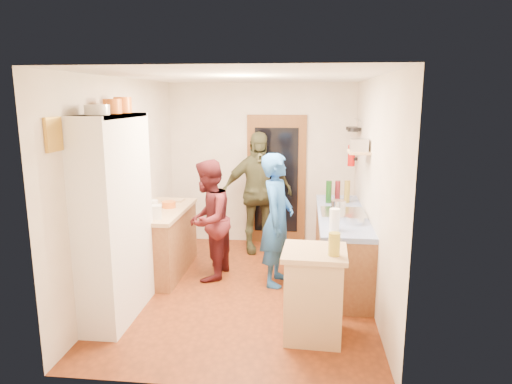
% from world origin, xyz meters
% --- Properties ---
extents(floor, '(3.00, 4.00, 0.02)m').
position_xyz_m(floor, '(0.00, 0.00, -0.01)').
color(floor, maroon).
rests_on(floor, ground).
extents(ceiling, '(3.00, 4.00, 0.02)m').
position_xyz_m(ceiling, '(0.00, 0.00, 2.61)').
color(ceiling, silver).
rests_on(ceiling, ground).
extents(wall_back, '(3.00, 0.02, 2.60)m').
position_xyz_m(wall_back, '(0.00, 2.01, 1.30)').
color(wall_back, silver).
rests_on(wall_back, ground).
extents(wall_front, '(3.00, 0.02, 2.60)m').
position_xyz_m(wall_front, '(0.00, -2.01, 1.30)').
color(wall_front, silver).
rests_on(wall_front, ground).
extents(wall_left, '(0.02, 4.00, 2.60)m').
position_xyz_m(wall_left, '(-1.51, 0.00, 1.30)').
color(wall_left, silver).
rests_on(wall_left, ground).
extents(wall_right, '(0.02, 4.00, 2.60)m').
position_xyz_m(wall_right, '(1.51, 0.00, 1.30)').
color(wall_right, silver).
rests_on(wall_right, ground).
extents(door_frame, '(0.95, 0.06, 2.10)m').
position_xyz_m(door_frame, '(0.25, 1.97, 1.05)').
color(door_frame, brown).
rests_on(door_frame, ground).
extents(door_glass, '(0.70, 0.02, 1.70)m').
position_xyz_m(door_glass, '(0.25, 1.94, 1.05)').
color(door_glass, black).
rests_on(door_glass, door_frame).
extents(hutch_body, '(0.40, 1.20, 2.20)m').
position_xyz_m(hutch_body, '(-1.30, -0.80, 1.10)').
color(hutch_body, white).
rests_on(hutch_body, ground).
extents(hutch_top_shelf, '(0.40, 1.14, 0.04)m').
position_xyz_m(hutch_top_shelf, '(-1.30, -0.80, 2.18)').
color(hutch_top_shelf, white).
rests_on(hutch_top_shelf, hutch_body).
extents(plate_stack, '(0.24, 0.24, 0.10)m').
position_xyz_m(plate_stack, '(-1.30, -1.05, 2.25)').
color(plate_stack, white).
rests_on(plate_stack, hutch_top_shelf).
extents(orange_pot_a, '(0.19, 0.19, 0.15)m').
position_xyz_m(orange_pot_a, '(-1.30, -0.69, 2.28)').
color(orange_pot_a, orange).
rests_on(orange_pot_a, hutch_top_shelf).
extents(orange_pot_b, '(0.19, 0.19, 0.17)m').
position_xyz_m(orange_pot_b, '(-1.30, -0.42, 2.29)').
color(orange_pot_b, orange).
rests_on(orange_pot_b, hutch_top_shelf).
extents(left_counter_base, '(0.60, 1.40, 0.85)m').
position_xyz_m(left_counter_base, '(-1.20, 0.45, 0.42)').
color(left_counter_base, olive).
rests_on(left_counter_base, ground).
extents(left_counter_top, '(0.64, 1.44, 0.05)m').
position_xyz_m(left_counter_top, '(-1.20, 0.45, 0.88)').
color(left_counter_top, tan).
rests_on(left_counter_top, left_counter_base).
extents(toaster, '(0.26, 0.21, 0.17)m').
position_xyz_m(toaster, '(-1.15, -0.06, 0.98)').
color(toaster, white).
rests_on(toaster, left_counter_top).
extents(kettle, '(0.16, 0.16, 0.16)m').
position_xyz_m(kettle, '(-1.25, 0.25, 0.98)').
color(kettle, white).
rests_on(kettle, left_counter_top).
extents(orange_bowl, '(0.19, 0.19, 0.08)m').
position_xyz_m(orange_bowl, '(-1.12, 0.54, 0.94)').
color(orange_bowl, orange).
rests_on(orange_bowl, left_counter_top).
extents(chopping_board, '(0.31, 0.23, 0.02)m').
position_xyz_m(chopping_board, '(-1.18, 0.95, 0.91)').
color(chopping_board, tan).
rests_on(chopping_board, left_counter_top).
extents(right_counter_base, '(0.60, 2.20, 0.84)m').
position_xyz_m(right_counter_base, '(1.20, 0.50, 0.42)').
color(right_counter_base, olive).
rests_on(right_counter_base, ground).
extents(right_counter_top, '(0.62, 2.22, 0.06)m').
position_xyz_m(right_counter_top, '(1.20, 0.50, 0.87)').
color(right_counter_top, '#1A3BA3').
rests_on(right_counter_top, right_counter_base).
extents(hob, '(0.55, 0.58, 0.04)m').
position_xyz_m(hob, '(1.20, 0.39, 0.92)').
color(hob, silver).
rests_on(hob, right_counter_top).
extents(pot_on_hob, '(0.18, 0.18, 0.12)m').
position_xyz_m(pot_on_hob, '(1.15, 0.51, 1.00)').
color(pot_on_hob, silver).
rests_on(pot_on_hob, hob).
extents(bottle_a, '(0.09, 0.09, 0.32)m').
position_xyz_m(bottle_a, '(1.05, 1.06, 1.06)').
color(bottle_a, '#143F14').
rests_on(bottle_a, right_counter_top).
extents(bottle_b, '(0.08, 0.08, 0.30)m').
position_xyz_m(bottle_b, '(1.18, 1.16, 1.05)').
color(bottle_b, '#591419').
rests_on(bottle_b, right_counter_top).
extents(bottle_c, '(0.10, 0.10, 0.32)m').
position_xyz_m(bottle_c, '(1.31, 1.11, 1.06)').
color(bottle_c, olive).
rests_on(bottle_c, right_counter_top).
extents(paper_towel, '(0.12, 0.12, 0.25)m').
position_xyz_m(paper_towel, '(1.05, -0.32, 1.02)').
color(paper_towel, white).
rests_on(paper_towel, right_counter_top).
extents(mixing_bowl, '(0.27, 0.27, 0.09)m').
position_xyz_m(mixing_bowl, '(1.30, -0.01, 0.95)').
color(mixing_bowl, silver).
rests_on(mixing_bowl, right_counter_top).
extents(island_base, '(0.58, 0.58, 0.86)m').
position_xyz_m(island_base, '(0.82, -1.06, 0.43)').
color(island_base, tan).
rests_on(island_base, ground).
extents(island_top, '(0.65, 0.65, 0.05)m').
position_xyz_m(island_top, '(0.82, -1.06, 0.89)').
color(island_top, tan).
rests_on(island_top, island_base).
extents(cutting_board, '(0.36, 0.30, 0.02)m').
position_xyz_m(cutting_board, '(0.77, -1.01, 0.90)').
color(cutting_board, white).
rests_on(cutting_board, island_top).
extents(oil_jar, '(0.12, 0.12, 0.22)m').
position_xyz_m(oil_jar, '(0.99, -1.19, 1.02)').
color(oil_jar, '#AD9E2D').
rests_on(oil_jar, island_top).
extents(pan_rail, '(0.02, 0.65, 0.02)m').
position_xyz_m(pan_rail, '(1.46, 1.52, 2.05)').
color(pan_rail, silver).
rests_on(pan_rail, wall_right).
extents(pan_hang_a, '(0.18, 0.18, 0.05)m').
position_xyz_m(pan_hang_a, '(1.40, 1.35, 1.92)').
color(pan_hang_a, black).
rests_on(pan_hang_a, pan_rail).
extents(pan_hang_b, '(0.16, 0.16, 0.05)m').
position_xyz_m(pan_hang_b, '(1.40, 1.55, 1.90)').
color(pan_hang_b, black).
rests_on(pan_hang_b, pan_rail).
extents(pan_hang_c, '(0.17, 0.17, 0.05)m').
position_xyz_m(pan_hang_c, '(1.40, 1.75, 1.91)').
color(pan_hang_c, black).
rests_on(pan_hang_c, pan_rail).
extents(wall_shelf, '(0.26, 0.42, 0.03)m').
position_xyz_m(wall_shelf, '(1.37, 0.45, 1.70)').
color(wall_shelf, tan).
rests_on(wall_shelf, wall_right).
extents(radio, '(0.24, 0.31, 0.15)m').
position_xyz_m(radio, '(1.37, 0.45, 1.79)').
color(radio, silver).
rests_on(radio, wall_shelf).
extents(ext_bracket, '(0.06, 0.10, 0.04)m').
position_xyz_m(ext_bracket, '(1.47, 1.70, 1.45)').
color(ext_bracket, black).
rests_on(ext_bracket, wall_right).
extents(fire_extinguisher, '(0.11, 0.11, 0.32)m').
position_xyz_m(fire_extinguisher, '(1.41, 1.70, 1.50)').
color(fire_extinguisher, red).
rests_on(fire_extinguisher, wall_right).
extents(picture_frame, '(0.03, 0.25, 0.30)m').
position_xyz_m(picture_frame, '(-1.48, -1.55, 2.05)').
color(picture_frame, gold).
rests_on(picture_frame, wall_left).
extents(person_hob, '(0.50, 0.67, 1.70)m').
position_xyz_m(person_hob, '(0.40, 0.22, 0.85)').
color(person_hob, '#2055A4').
rests_on(person_hob, ground).
extents(person_left, '(0.70, 0.84, 1.59)m').
position_xyz_m(person_left, '(-0.50, 0.37, 0.79)').
color(person_left, '#4A161B').
rests_on(person_left, ground).
extents(person_back, '(1.18, 0.77, 1.87)m').
position_xyz_m(person_back, '(0.00, 1.51, 0.93)').
color(person_back, '#3E3E26').
rests_on(person_back, ground).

